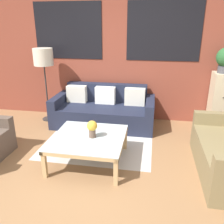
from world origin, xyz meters
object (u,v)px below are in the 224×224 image
(drawer_cabinet, at_px, (219,101))
(flower_vase, at_px, (92,128))
(couch_dark, at_px, (104,111))
(coffee_table, at_px, (89,140))
(floor_lamp, at_px, (43,60))

(drawer_cabinet, distance_m, flower_vase, 2.64)
(couch_dark, bearing_deg, flower_vase, -84.63)
(coffee_table, height_order, floor_lamp, floor_lamp)
(floor_lamp, xyz_separation_m, drawer_cabinet, (3.43, 0.15, -0.72))
(coffee_table, distance_m, floor_lamp, 2.17)
(couch_dark, xyz_separation_m, floor_lamp, (-1.22, 0.05, 0.98))
(couch_dark, relative_size, floor_lamp, 1.33)
(coffee_table, relative_size, floor_lamp, 0.69)
(drawer_cabinet, bearing_deg, couch_dark, -174.78)
(floor_lamp, height_order, drawer_cabinet, floor_lamp)
(couch_dark, height_order, coffee_table, couch_dark)
(couch_dark, xyz_separation_m, coffee_table, (0.07, -1.43, 0.07))
(floor_lamp, relative_size, drawer_cabinet, 1.36)
(coffee_table, bearing_deg, drawer_cabinet, 37.32)
(couch_dark, xyz_separation_m, flower_vase, (0.13, -1.43, 0.27))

